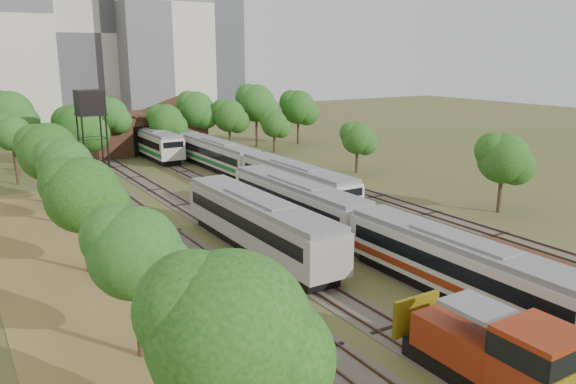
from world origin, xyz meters
TOP-DOWN VIEW (x-y plane):
  - ground at (0.00, 0.00)m, footprint 240.00×240.00m
  - dry_grass_patch at (-18.00, 8.00)m, footprint 14.00×60.00m
  - tracks at (-0.67, 25.00)m, footprint 24.60×80.00m
  - railcar_red_set at (-2.00, 5.22)m, footprint 2.98×34.58m
  - railcar_green_set at (2.00, 37.94)m, footprint 2.93×52.08m
  - railcar_rear at (-2.00, 50.95)m, footprint 3.20×16.08m
  - shunter_locomotive at (-8.00, -10.93)m, footprint 2.89×8.10m
  - old_grey_coach at (-8.00, 9.84)m, footprint 3.22×18.00m
  - water_tower at (-12.42, 39.82)m, footprint 2.94×2.94m
  - rail_pile_near at (8.00, -1.75)m, footprint 0.67×10.09m
  - rail_pile_far at (8.20, -3.65)m, footprint 0.55×8.78m
  - maintenance_shed at (-1.00, 57.98)m, footprint 16.45×11.55m
  - tree_band_left at (-19.10, 15.24)m, footprint 6.81×57.15m
  - tree_band_far at (0.44, 51.17)m, footprint 46.68×8.61m
  - tree_band_right at (15.32, 23.88)m, footprint 5.28×42.55m
  - tower_centre at (2.00, 100.00)m, footprint 20.00×18.00m
  - tower_right at (14.00, 92.00)m, footprint 18.00×16.00m
  - tower_far_right at (34.00, 110.00)m, footprint 12.00×12.00m

SIDE VIEW (x-z plane):
  - ground at x=0.00m, z-range 0.00..0.00m
  - dry_grass_patch at x=-18.00m, z-range 0.00..0.04m
  - tracks at x=-0.67m, z-range -0.05..0.14m
  - rail_pile_far at x=8.20m, z-range 0.00..0.29m
  - rail_pile_near at x=8.00m, z-range 0.00..0.34m
  - shunter_locomotive at x=-8.00m, z-range -0.06..3.72m
  - railcar_green_set at x=2.00m, z-range 0.10..3.73m
  - railcar_red_set at x=-2.00m, z-range 0.11..3.78m
  - railcar_rear at x=-2.00m, z-range 0.11..4.07m
  - old_grey_coach at x=-8.00m, z-range 0.18..4.18m
  - maintenance_shed at x=-1.00m, z-range -0.87..6.70m
  - tree_band_right at x=15.32m, z-range 0.91..8.16m
  - tree_band_left at x=-19.10m, z-range 1.14..9.32m
  - tree_band_far at x=0.44m, z-range 1.01..10.75m
  - water_tower at x=-12.42m, z-range 3.49..13.68m
  - tower_far_right at x=34.00m, z-range 0.00..28.00m
  - tower_centre at x=2.00m, z-range 0.00..36.00m
  - tower_right at x=14.00m, z-range 0.00..48.00m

